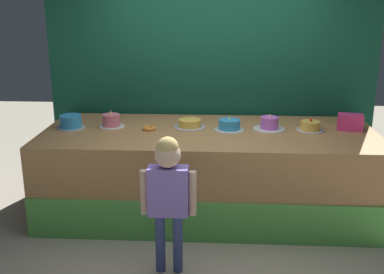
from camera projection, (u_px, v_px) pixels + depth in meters
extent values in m
plane|color=#ADA38E|center=(207.00, 242.00, 4.47)|extent=(12.00, 12.00, 0.00)
cube|color=#B27F4C|center=(209.00, 172.00, 4.99)|extent=(3.45, 1.37, 0.91)
cube|color=#59B24C|center=(207.00, 223.00, 4.40)|extent=(3.45, 0.02, 0.41)
cube|color=#144C38|center=(211.00, 57.00, 5.42)|extent=(3.81, 0.08, 3.14)
cylinder|color=#3F4C8C|center=(160.00, 242.00, 3.93)|extent=(0.08, 0.08, 0.53)
cylinder|color=#3F4C8C|center=(178.00, 243.00, 3.92)|extent=(0.08, 0.08, 0.53)
cube|color=#8C72D8|center=(168.00, 191.00, 3.79)|extent=(0.33, 0.15, 0.41)
cylinder|color=beige|center=(144.00, 192.00, 3.80)|extent=(0.07, 0.07, 0.38)
cylinder|color=beige|center=(192.00, 193.00, 3.78)|extent=(0.07, 0.07, 0.38)
sphere|color=beige|center=(168.00, 155.00, 3.70)|extent=(0.21, 0.21, 0.21)
sphere|color=tan|center=(168.00, 148.00, 3.68)|extent=(0.18, 0.18, 0.18)
cube|color=#F53A86|center=(350.00, 122.00, 4.88)|extent=(0.28, 0.20, 0.17)
torus|color=orange|center=(149.00, 128.00, 4.89)|extent=(0.14, 0.14, 0.04)
cylinder|color=silver|center=(71.00, 127.00, 4.97)|extent=(0.30, 0.30, 0.01)
cylinder|color=#3399D8|center=(71.00, 121.00, 4.95)|extent=(0.23, 0.23, 0.13)
cylinder|color=white|center=(112.00, 126.00, 5.02)|extent=(0.27, 0.27, 0.01)
cylinder|color=pink|center=(111.00, 120.00, 5.00)|extent=(0.19, 0.19, 0.13)
cone|color=#F2E566|center=(111.00, 112.00, 4.97)|extent=(0.02, 0.02, 0.06)
cylinder|color=silver|center=(190.00, 127.00, 4.99)|extent=(0.34, 0.34, 0.01)
cylinder|color=#F2BF4C|center=(190.00, 123.00, 4.98)|extent=(0.24, 0.24, 0.08)
cone|color=#F2E566|center=(190.00, 118.00, 4.96)|extent=(0.02, 0.02, 0.04)
cylinder|color=white|center=(229.00, 129.00, 4.90)|extent=(0.31, 0.31, 0.01)
cylinder|color=#3399D8|center=(229.00, 124.00, 4.88)|extent=(0.22, 0.22, 0.10)
cone|color=#F2E566|center=(230.00, 118.00, 4.86)|extent=(0.02, 0.02, 0.04)
cylinder|color=white|center=(269.00, 129.00, 4.92)|extent=(0.33, 0.33, 0.01)
cylinder|color=#CC66D8|center=(269.00, 123.00, 4.90)|extent=(0.18, 0.18, 0.12)
cone|color=#F2E566|center=(270.00, 115.00, 4.88)|extent=(0.02, 0.02, 0.04)
cylinder|color=silver|center=(310.00, 130.00, 4.86)|extent=(0.28, 0.28, 0.01)
cylinder|color=#F2BF4C|center=(310.00, 126.00, 4.85)|extent=(0.20, 0.20, 0.09)
sphere|color=red|center=(311.00, 120.00, 4.83)|extent=(0.03, 0.03, 0.03)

